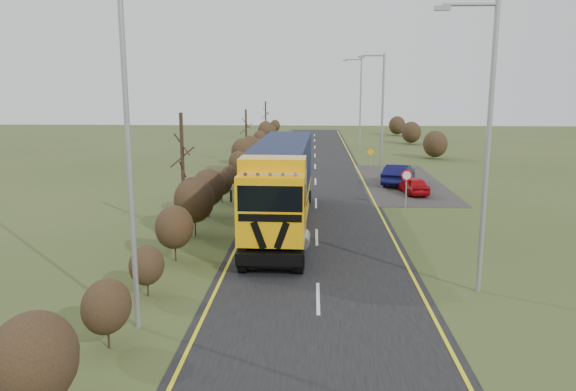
# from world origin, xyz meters

# --- Properties ---
(ground) EXTENTS (160.00, 160.00, 0.00)m
(ground) POSITION_xyz_m (0.00, 0.00, 0.00)
(ground) COLOR #3B481F
(ground) RESTS_ON ground
(road) EXTENTS (8.00, 120.00, 0.02)m
(road) POSITION_xyz_m (0.00, 10.00, 0.01)
(road) COLOR black
(road) RESTS_ON ground
(layby) EXTENTS (6.00, 18.00, 0.02)m
(layby) POSITION_xyz_m (6.50, 20.00, 0.01)
(layby) COLOR #2B2826
(layby) RESTS_ON ground
(lane_markings) EXTENTS (7.52, 116.00, 0.01)m
(lane_markings) POSITION_xyz_m (0.00, 9.69, 0.03)
(lane_markings) COLOR yellow
(lane_markings) RESTS_ON road
(hedgerow) EXTENTS (2.24, 102.04, 6.05)m
(hedgerow) POSITION_xyz_m (-6.00, 7.89, 1.62)
(hedgerow) COLOR black
(hedgerow) RESTS_ON ground
(lorry) EXTENTS (3.13, 16.15, 4.48)m
(lorry) POSITION_xyz_m (-1.84, 5.99, 2.54)
(lorry) COLOR black
(lorry) RESTS_ON ground
(car_red_hatchback) EXTENTS (1.86, 3.65, 1.19)m
(car_red_hatchback) POSITION_xyz_m (6.67, 15.33, 0.60)
(car_red_hatchback) COLOR #AD080E
(car_red_hatchback) RESTS_ON ground
(car_blue_sedan) EXTENTS (3.13, 4.92, 1.53)m
(car_blue_sedan) POSITION_xyz_m (6.18, 19.01, 0.77)
(car_blue_sedan) COLOR #090A36
(car_blue_sedan) RESTS_ON ground
(streetlight_near) EXTENTS (2.14, 0.20, 10.11)m
(streetlight_near) POSITION_xyz_m (5.66, -3.01, 5.61)
(streetlight_near) COLOR #939698
(streetlight_near) RESTS_ON ground
(streetlight_mid) EXTENTS (2.05, 0.19, 9.66)m
(streetlight_mid) POSITION_xyz_m (4.98, 21.28, 5.34)
(streetlight_mid) COLOR #939698
(streetlight_mid) RESTS_ON ground
(streetlight_far) EXTENTS (2.16, 0.20, 10.22)m
(streetlight_far) POSITION_xyz_m (4.92, 41.25, 5.67)
(streetlight_far) COLOR #939698
(streetlight_far) RESTS_ON ground
(left_pole) EXTENTS (0.16, 0.16, 11.12)m
(left_pole) POSITION_xyz_m (-5.57, -6.60, 5.56)
(left_pole) COLOR #939698
(left_pole) RESTS_ON ground
(speed_sign) EXTENTS (0.65, 0.10, 2.36)m
(speed_sign) POSITION_xyz_m (5.38, 10.71, 1.66)
(speed_sign) COLOR #939698
(speed_sign) RESTS_ON ground
(warning_board) EXTENTS (0.69, 0.11, 1.81)m
(warning_board) POSITION_xyz_m (4.90, 27.34, 1.09)
(warning_board) COLOR #939698
(warning_board) RESTS_ON ground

